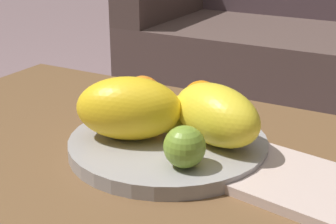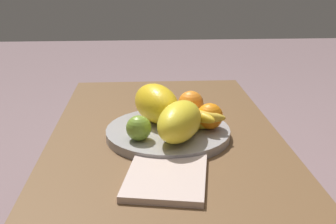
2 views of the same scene
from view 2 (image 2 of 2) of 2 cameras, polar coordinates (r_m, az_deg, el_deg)
name	(u,v)px [view 2 (image 2 of 2)]	position (r m, az deg, el deg)	size (l,w,h in m)	color
coffee_table	(165,144)	(1.25, -0.41, -4.46)	(1.10, 0.67, 0.42)	brown
fruit_bowl	(168,132)	(1.19, 0.00, -2.84)	(0.35, 0.35, 0.03)	#9A9596
melon_large_front	(156,103)	(1.22, -1.63, 1.20)	(0.19, 0.11, 0.11)	yellow
melon_smaller_beside	(180,121)	(1.09, 1.61, -1.31)	(0.19, 0.10, 0.10)	yellow
orange_front	(191,104)	(1.27, 3.16, 1.16)	(0.08, 0.08, 0.08)	orange
orange_left	(210,116)	(1.17, 5.80, -0.59)	(0.07, 0.07, 0.07)	orange
apple_front	(139,128)	(1.10, -4.07, -2.22)	(0.07, 0.07, 0.07)	olive
banana_bunch	(194,120)	(1.17, 3.67, -1.15)	(0.16, 0.17, 0.06)	yellow
magazine	(167,174)	(0.97, -0.14, -8.56)	(0.25, 0.18, 0.02)	beige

